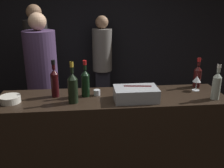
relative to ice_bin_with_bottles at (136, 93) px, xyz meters
name	(u,v)px	position (x,y,z in m)	size (l,w,h in m)	color
wall_back_chalkboard	(99,30)	(-0.21, 2.37, 0.31)	(6.40, 0.06, 2.80)	black
bar_counter	(112,143)	(-0.21, 0.10, -0.58)	(2.19, 0.56, 1.02)	black
ice_bin_with_bottles	(136,93)	(0.00, 0.00, 0.00)	(0.40, 0.25, 0.13)	#9EA0A5
bowl_white	(10,99)	(-1.15, 0.06, -0.03)	(0.18, 0.18, 0.06)	silver
wine_glass	(197,80)	(0.66, 0.19, 0.05)	(0.08, 0.08, 0.15)	silver
candle_votive	(97,93)	(-0.36, 0.16, -0.04)	(0.06, 0.06, 0.06)	silver
red_wine_bottle_black_foil	(55,81)	(-0.76, 0.17, 0.09)	(0.07, 0.07, 0.36)	black
red_wine_bottle_tall	(197,75)	(0.71, 0.30, 0.06)	(0.08, 0.08, 0.32)	#380F0F
red_wine_bottle_burgundy	(85,82)	(-0.47, 0.15, 0.08)	(0.08, 0.08, 0.35)	black
white_wine_bottle	(217,85)	(0.74, -0.05, 0.07)	(0.08, 0.08, 0.34)	#9EA899
champagne_bottle	(73,87)	(-0.58, 0.00, 0.08)	(0.09, 0.09, 0.38)	black
person_in_hoodie	(102,60)	(-0.19, 2.02, -0.16)	(0.33, 0.33, 1.67)	black
person_blond_tee	(42,77)	(-1.01, 0.94, -0.11)	(0.39, 0.39, 1.77)	black
person_grey_polo	(39,61)	(-1.16, 1.56, -0.04)	(0.33, 0.33, 1.85)	black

